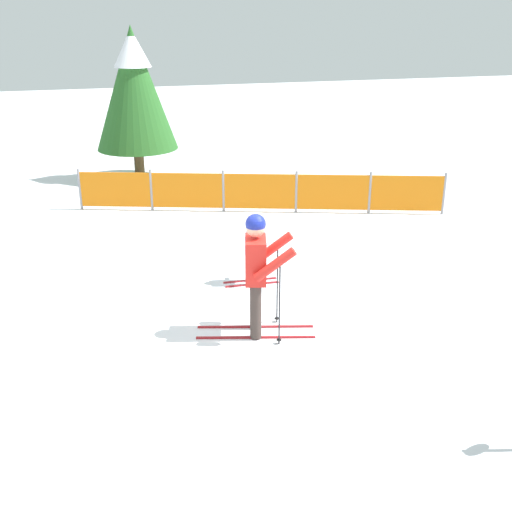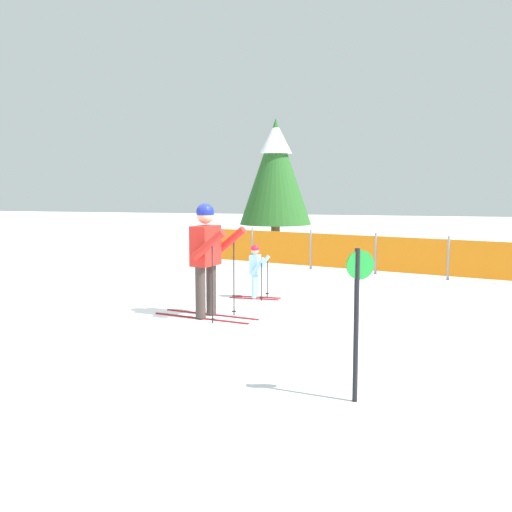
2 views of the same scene
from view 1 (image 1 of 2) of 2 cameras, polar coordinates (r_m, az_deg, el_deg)
name	(u,v)px [view 1 (image 1 of 2)]	position (r m, az deg, el deg)	size (l,w,h in m)	color
ground_plane	(236,330)	(9.30, -1.81, -6.58)	(60.00, 60.00, 0.00)	white
skier_adult	(258,264)	(8.77, 0.15, -0.70)	(1.71, 0.88, 1.78)	maroon
skier_child	(252,252)	(10.60, -0.38, 0.37)	(0.92, 0.50, 0.98)	maroon
safety_fence	(260,191)	(14.44, 0.34, 5.77)	(7.83, 2.62, 0.95)	gray
conifer_far	(134,86)	(17.24, -10.79, 14.59)	(2.12, 2.12, 3.93)	#4C3823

